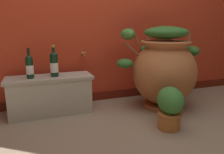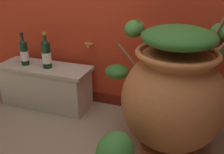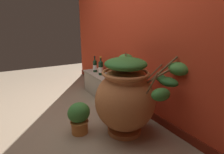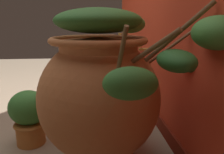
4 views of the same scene
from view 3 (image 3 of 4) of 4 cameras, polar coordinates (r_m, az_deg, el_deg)
The scene contains 7 objects.
ground_plane at distance 2.47m, azimuth -15.42°, elevation -14.47°, with size 7.00×7.00×0.00m, color gray.
back_wall at distance 2.66m, azimuth 9.14°, elevation 17.35°, with size 4.40×0.33×2.60m.
terracotta_urn at distance 2.05m, azimuth 4.76°, elevation -6.08°, with size 1.04×0.95×0.93m.
stone_ledge at distance 3.24m, azimuth -3.69°, elevation -2.14°, with size 0.87×0.33×0.40m.
wine_bottle_left at distance 3.10m, azimuth -3.64°, elevation 3.08°, with size 0.08×0.08×0.32m.
wine_bottle_middle at distance 3.31m, azimuth -5.53°, elevation 3.70°, with size 0.07×0.07×0.30m.
potted_shrub at distance 2.16m, azimuth -10.58°, elevation -12.60°, with size 0.22×0.27×0.39m.
Camera 3 is at (2.08, -0.47, 1.25)m, focal length 28.29 mm.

